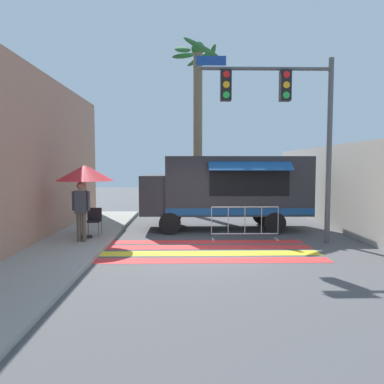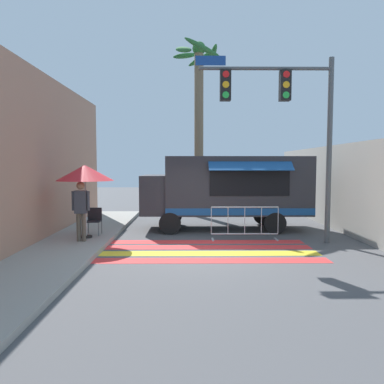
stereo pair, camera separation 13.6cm
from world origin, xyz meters
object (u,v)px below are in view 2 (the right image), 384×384
at_px(traffic_signal_pole, 285,109).
at_px(vendor_person, 81,207).
at_px(palm_tree, 198,107).
at_px(folding_chair, 94,219).
at_px(patio_umbrella, 85,173).
at_px(barricade_front, 245,223).
at_px(food_truck, 224,187).

xyz_separation_m(traffic_signal_pole, vendor_person, (-6.09, -0.39, -2.91)).
bearing_deg(palm_tree, folding_chair, -124.33).
bearing_deg(palm_tree, vendor_person, -120.05).
bearing_deg(vendor_person, traffic_signal_pole, -8.88).
distance_m(patio_umbrella, folding_chair, 1.59).
bearing_deg(patio_umbrella, palm_tree, 57.63).
relative_size(barricade_front, palm_tree, 0.27).
height_order(food_truck, barricade_front, food_truck).
height_order(vendor_person, palm_tree, palm_tree).
relative_size(folding_chair, vendor_person, 0.49).
relative_size(patio_umbrella, vendor_person, 1.28).
bearing_deg(vendor_person, food_truck, 20.39).
xyz_separation_m(vendor_person, barricade_front, (4.97, 0.86, -0.62)).
relative_size(patio_umbrella, folding_chair, 2.62).
distance_m(traffic_signal_pole, folding_chair, 6.93).
bearing_deg(patio_umbrella, traffic_signal_pole, -1.43).
bearing_deg(food_truck, palm_tree, 104.46).
distance_m(food_truck, palm_tree, 4.91).
bearing_deg(palm_tree, barricade_front, -76.04).
bearing_deg(folding_chair, food_truck, 24.61).
bearing_deg(traffic_signal_pole, palm_tree, 112.73).
bearing_deg(vendor_person, patio_umbrella, 78.11).
bearing_deg(barricade_front, traffic_signal_pole, -22.80).
distance_m(vendor_person, palm_tree, 8.22).
height_order(patio_umbrella, barricade_front, patio_umbrella).
relative_size(food_truck, barricade_front, 2.81).
bearing_deg(food_truck, barricade_front, -76.86).
bearing_deg(patio_umbrella, folding_chair, 79.55).
height_order(food_truck, patio_umbrella, food_truck).
distance_m(traffic_signal_pole, patio_umbrella, 6.39).
bearing_deg(barricade_front, patio_umbrella, -176.34).
distance_m(vendor_person, barricade_front, 5.08).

